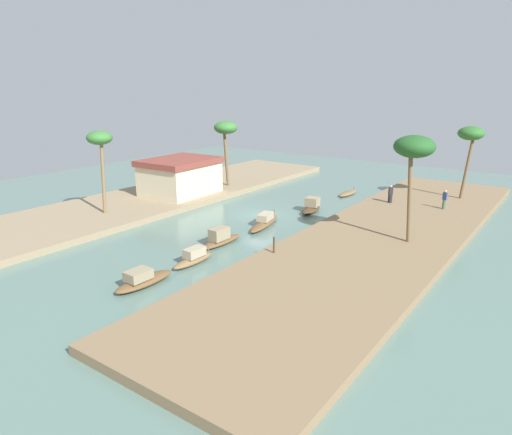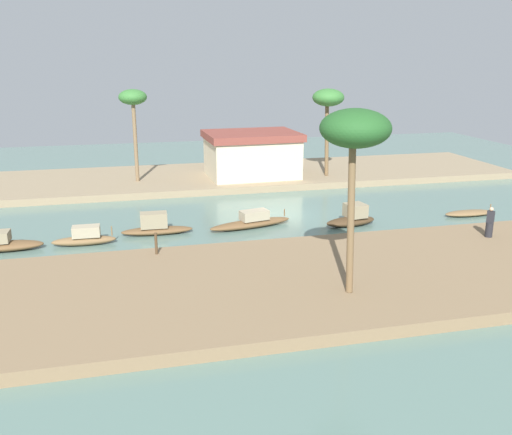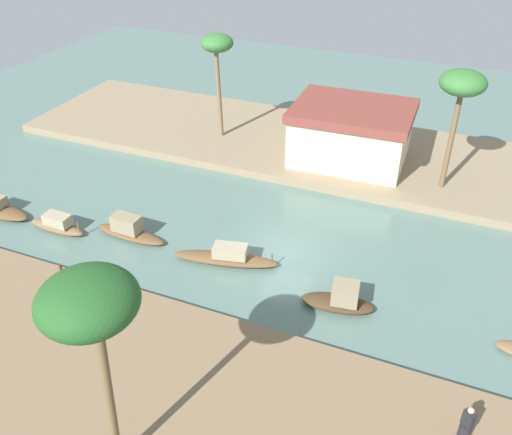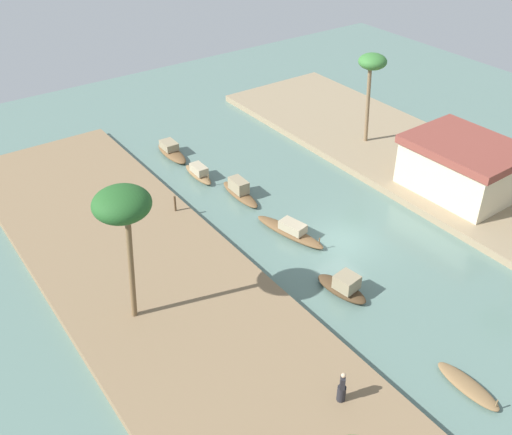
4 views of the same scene
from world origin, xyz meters
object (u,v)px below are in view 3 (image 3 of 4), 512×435
(sampan_with_red_awning, at_px, (57,225))
(sampan_open_hull, at_px, (227,257))
(palm_tree_right_tall, at_px, (462,86))
(palm_tree_left_near, at_px, (89,306))
(mooring_post, at_px, (62,274))
(person_on_near_bank, at_px, (465,428))
(riverside_building, at_px, (351,133))
(sampan_foreground, at_px, (340,300))
(sampan_midstream, at_px, (129,230))
(palm_tree_right_short, at_px, (217,48))

(sampan_with_red_awning, bearing_deg, sampan_open_hull, 6.94)
(palm_tree_right_tall, bearing_deg, palm_tree_left_near, -108.32)
(sampan_with_red_awning, height_order, mooring_post, mooring_post)
(sampan_with_red_awning, distance_m, person_on_near_bank, 21.96)
(sampan_open_hull, height_order, riverside_building, riverside_building)
(sampan_foreground, xyz_separation_m, sampan_open_hull, (-6.05, 1.04, -0.13))
(sampan_with_red_awning, relative_size, palm_tree_left_near, 0.46)
(palm_tree_left_near, bearing_deg, palm_tree_right_tall, 71.68)
(palm_tree_left_near, bearing_deg, sampan_foreground, 65.84)
(sampan_midstream, distance_m, palm_tree_right_short, 13.85)
(palm_tree_right_tall, bearing_deg, sampan_open_hull, -128.40)
(palm_tree_right_tall, bearing_deg, sampan_foreground, -103.18)
(sampan_foreground, xyz_separation_m, mooring_post, (-12.01, -3.83, 0.58))
(palm_tree_right_short, bearing_deg, mooring_post, -88.94)
(person_on_near_bank, xyz_separation_m, mooring_post, (-17.67, 1.46, -0.12))
(sampan_open_hull, bearing_deg, palm_tree_left_near, -95.08)
(sampan_with_red_awning, height_order, sampan_open_hull, sampan_with_red_awning)
(sampan_midstream, height_order, palm_tree_right_short, palm_tree_right_short)
(sampan_open_hull, distance_m, sampan_midstream, 5.69)
(sampan_with_red_awning, height_order, palm_tree_left_near, palm_tree_left_near)
(sampan_with_red_awning, height_order, riverside_building, riverside_building)
(person_on_near_bank, relative_size, palm_tree_right_tall, 0.24)
(mooring_post, distance_m, palm_tree_right_tall, 22.66)
(person_on_near_bank, height_order, palm_tree_right_tall, palm_tree_right_tall)
(sampan_midstream, bearing_deg, riverside_building, 57.00)
(sampan_foreground, relative_size, person_on_near_bank, 2.05)
(palm_tree_left_near, bearing_deg, riverside_building, 86.56)
(sampan_with_red_awning, bearing_deg, sampan_midstream, 15.20)
(palm_tree_right_short, relative_size, riverside_building, 0.94)
(sampan_midstream, relative_size, palm_tree_left_near, 0.55)
(sampan_with_red_awning, distance_m, sampan_midstream, 4.03)
(mooring_post, bearing_deg, palm_tree_right_short, 91.06)
(sampan_midstream, bearing_deg, palm_tree_right_short, 94.42)
(sampan_with_red_awning, bearing_deg, palm_tree_right_short, 77.04)
(palm_tree_left_near, xyz_separation_m, riverside_building, (1.42, 23.63, -4.75))
(mooring_post, distance_m, palm_tree_left_near, 11.49)
(sampan_foreground, bearing_deg, palm_tree_left_near, -122.89)
(person_on_near_bank, bearing_deg, sampan_midstream, 21.85)
(person_on_near_bank, relative_size, palm_tree_left_near, 0.22)
(mooring_post, xyz_separation_m, palm_tree_right_tall, (14.90, 16.15, 5.54))
(sampan_midstream, height_order, mooring_post, mooring_post)
(sampan_open_hull, relative_size, person_on_near_bank, 3.23)
(sampan_foreground, distance_m, palm_tree_right_tall, 14.05)
(sampan_with_red_awning, bearing_deg, mooring_post, -45.90)
(palm_tree_right_short, bearing_deg, riverside_building, 0.55)
(palm_tree_right_short, bearing_deg, sampan_open_hull, -63.02)
(person_on_near_bank, height_order, palm_tree_left_near, palm_tree_left_near)
(sampan_open_hull, height_order, person_on_near_bank, person_on_near_bank)
(sampan_with_red_awning, xyz_separation_m, sampan_open_hull, (9.59, 1.00, -0.05))
(palm_tree_right_tall, relative_size, riverside_building, 0.93)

